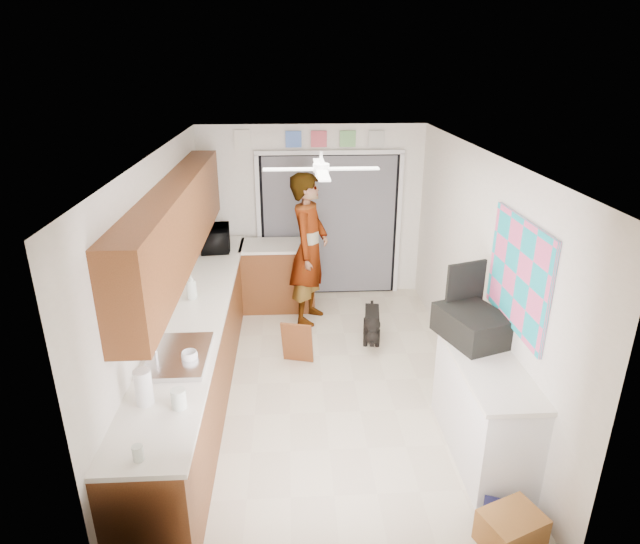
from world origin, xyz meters
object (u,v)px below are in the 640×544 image
object	(u,v)px
cup	(190,357)
dog	(372,324)
microwave	(215,238)
suitcase	(472,325)
paper_towel_roll	(144,387)
cardboard_box	(511,530)
soap_bottle	(191,286)
man	(309,250)
navy_crate	(505,523)

from	to	relation	value
cup	dog	size ratio (longest dim) A/B	0.23
microwave	suitcase	xyz separation A→B (m)	(2.64, -2.63, -0.02)
microwave	paper_towel_roll	distance (m)	3.48
cardboard_box	dog	bearing A→B (deg)	100.41
soap_bottle	man	size ratio (longest dim) A/B	0.15
suitcase	soap_bottle	bearing A→B (deg)	139.86
paper_towel_roll	cardboard_box	size ratio (longest dim) A/B	0.65
soap_bottle	man	bearing A→B (deg)	45.48
suitcase	man	world-z (taller)	man
cup	dog	world-z (taller)	cup
cup	navy_crate	distance (m)	2.79
microwave	paper_towel_roll	world-z (taller)	microwave
soap_bottle	suitcase	size ratio (longest dim) A/B	0.46
cardboard_box	paper_towel_roll	bearing A→B (deg)	168.14
man	dog	world-z (taller)	man
suitcase	dog	size ratio (longest dim) A/B	1.07
paper_towel_roll	dog	world-z (taller)	paper_towel_roll
suitcase	man	xyz separation A→B (m)	(-1.40, 2.35, -0.07)
soap_bottle	cardboard_box	xyz separation A→B (m)	(2.62, -2.43, -0.95)
paper_towel_roll	dog	distance (m)	3.40
suitcase	dog	bearing A→B (deg)	91.33
cup	cardboard_box	distance (m)	2.81
soap_bottle	cup	size ratio (longest dim) A/B	2.17
microwave	paper_towel_roll	xyz separation A→B (m)	(-0.09, -3.48, -0.01)
cardboard_box	navy_crate	size ratio (longest dim) A/B	1.33
cup	suitcase	size ratio (longest dim) A/B	0.21
navy_crate	man	world-z (taller)	man
cup	navy_crate	size ratio (longest dim) A/B	0.42
cup	paper_towel_roll	world-z (taller)	paper_towel_roll
soap_bottle	suitcase	xyz separation A→B (m)	(2.69, -1.03, -0.01)
paper_towel_roll	cardboard_box	world-z (taller)	paper_towel_roll
soap_bottle	suitcase	bearing A→B (deg)	-20.84
suitcase	navy_crate	xyz separation A→B (m)	(-0.07, -1.31, -0.98)
navy_crate	paper_towel_roll	bearing A→B (deg)	170.15
paper_towel_roll	suitcase	bearing A→B (deg)	17.19
cardboard_box	cup	bearing A→B (deg)	155.21
microwave	cup	bearing A→B (deg)	176.66
microwave	cardboard_box	size ratio (longest dim) A/B	1.29
cup	cardboard_box	xyz separation A→B (m)	(2.43, -1.12, -0.86)
cup	man	size ratio (longest dim) A/B	0.07
paper_towel_roll	soap_bottle	bearing A→B (deg)	88.83
man	dog	xyz separation A→B (m)	(0.76, -0.64, -0.78)
soap_bottle	paper_towel_roll	bearing A→B (deg)	-91.17
soap_bottle	man	distance (m)	1.85
suitcase	man	distance (m)	2.73
microwave	cup	distance (m)	2.92
man	dog	bearing A→B (deg)	-111.15
suitcase	man	bearing A→B (deg)	101.48
microwave	man	bearing A→B (deg)	-109.02
paper_towel_roll	suitcase	distance (m)	2.86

